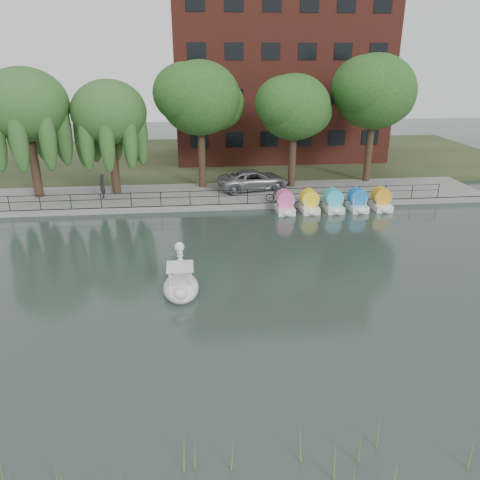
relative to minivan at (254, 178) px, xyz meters
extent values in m
plane|color=#404E48|center=(-2.90, -16.74, -1.27)|extent=(120.00, 120.00, 0.00)
cube|color=gray|center=(-2.90, -0.74, -1.07)|extent=(40.00, 6.00, 0.40)
cube|color=gray|center=(-2.90, -3.69, -1.07)|extent=(40.00, 0.25, 0.40)
cube|color=#47512D|center=(-2.90, 13.26, -1.09)|extent=(60.00, 22.00, 0.36)
cylinder|color=black|center=(-2.90, -3.49, 0.08)|extent=(32.00, 0.04, 0.04)
cylinder|color=black|center=(-2.90, -3.49, -0.32)|extent=(32.00, 0.04, 0.04)
cylinder|color=black|center=(-2.90, -3.49, -0.37)|extent=(0.05, 0.05, 1.00)
cube|color=#4C1E16|center=(4.10, 13.26, 8.09)|extent=(20.00, 10.00, 18.00)
cylinder|color=#473323|center=(-15.90, -0.24, 1.23)|extent=(0.60, 0.60, 4.20)
ellipsoid|color=#3E6D32|center=(-15.90, -0.24, 5.64)|extent=(5.88, 5.88, 5.00)
cylinder|color=#473323|center=(-10.40, 0.26, 1.03)|extent=(0.60, 0.60, 3.80)
ellipsoid|color=#3E6D32|center=(-10.40, 0.26, 5.02)|extent=(5.32, 5.32, 4.52)
cylinder|color=#473323|center=(-3.90, 1.26, 1.38)|extent=(0.60, 0.60, 4.50)
ellipsoid|color=#386D29|center=(-3.90, 1.26, 5.83)|extent=(6.00, 6.00, 5.10)
cylinder|color=#473323|center=(3.10, 0.76, 1.16)|extent=(0.60, 0.60, 4.05)
ellipsoid|color=#386D29|center=(3.10, 0.76, 5.16)|extent=(5.40, 5.40, 4.59)
cylinder|color=#473323|center=(9.60, 1.76, 1.50)|extent=(0.60, 0.60, 4.72)
ellipsoid|color=#386D29|center=(9.60, 1.76, 6.17)|extent=(6.30, 6.30, 5.36)
imported|color=gray|center=(0.00, 0.00, 0.00)|extent=(4.11, 6.69, 1.73)
imported|color=gray|center=(1.27, -3.41, -0.37)|extent=(0.84, 1.79, 1.00)
imported|color=black|center=(-11.18, -1.14, 0.12)|extent=(0.60, 0.78, 1.98)
ellipsoid|color=white|center=(-5.39, -15.71, -0.98)|extent=(1.62, 2.55, 0.56)
cube|color=white|center=(-5.39, -15.81, -0.70)|extent=(1.04, 1.14, 0.28)
cube|color=white|center=(-5.39, -15.76, 0.08)|extent=(1.19, 1.28, 0.06)
ellipsoid|color=white|center=(-5.38, -16.79, -0.75)|extent=(0.60, 0.47, 0.53)
sphere|color=white|center=(-5.40, -14.87, 0.66)|extent=(0.45, 0.45, 0.45)
cone|color=black|center=(-5.40, -14.57, 0.63)|extent=(0.19, 0.25, 0.19)
cylinder|color=yellow|center=(-5.40, -14.70, 0.64)|extent=(0.25, 0.10, 0.24)
cube|color=white|center=(1.54, -4.69, -1.05)|extent=(1.15, 1.70, 0.44)
cylinder|color=pink|center=(1.54, -4.59, -0.32)|extent=(0.90, 1.20, 0.90)
cube|color=white|center=(3.24, -4.69, -1.05)|extent=(1.15, 1.70, 0.44)
cylinder|color=yellow|center=(3.24, -4.59, -0.32)|extent=(0.90, 1.20, 0.90)
cube|color=white|center=(4.94, -4.69, -1.05)|extent=(1.15, 1.70, 0.44)
cylinder|color=#32C2D8|center=(4.94, -4.59, -0.32)|extent=(0.90, 1.20, 0.90)
cube|color=white|center=(6.64, -4.69, -1.05)|extent=(1.15, 1.70, 0.44)
cylinder|color=blue|center=(6.64, -4.59, -0.32)|extent=(0.90, 1.20, 0.90)
cube|color=white|center=(8.34, -4.69, -1.05)|extent=(1.15, 1.70, 0.44)
cylinder|color=#F3A221|center=(8.34, -4.59, -0.32)|extent=(0.90, 1.20, 0.90)
camera|label=1|loc=(-4.70, -34.71, 8.79)|focal=35.00mm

